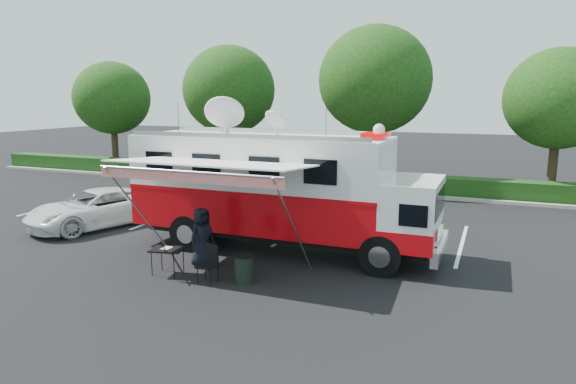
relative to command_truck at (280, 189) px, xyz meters
name	(u,v)px	position (x,y,z in m)	size (l,w,h in m)	color
ground_plane	(282,250)	(0.09, 0.00, -2.09)	(120.00, 120.00, 0.00)	black
back_border	(395,98)	(1.23, 12.90, 2.92)	(60.00, 6.14, 8.87)	#9E998E
stall_lines	(300,228)	(-0.41, 3.00, -2.08)	(24.12, 5.50, 0.01)	silver
command_truck	(280,189)	(0.00, 0.00, 0.00)	(10.15, 2.79, 4.87)	black
awning	(209,166)	(-0.91, -2.89, 1.06)	(5.54, 2.85, 3.34)	white
white_suv	(97,226)	(-7.95, 0.19, -2.09)	(2.43, 5.27, 1.46)	silver
person	(203,266)	(-1.51, -2.41, -2.09)	(0.89, 0.58, 1.81)	black
folding_table	(167,250)	(-2.04, -3.42, -1.35)	(1.04, 0.84, 0.78)	black
folding_chair	(210,260)	(-0.62, -3.46, -1.45)	(0.64, 0.68, 1.06)	black
trash_bin	(244,269)	(0.28, -3.18, -1.68)	(0.53, 0.53, 0.80)	black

